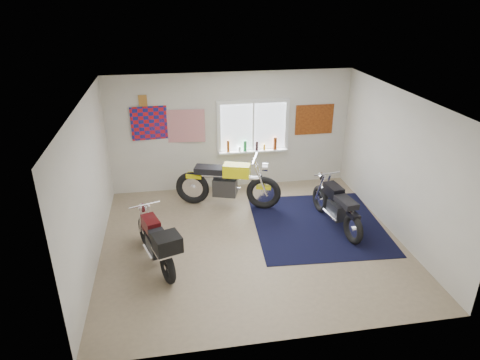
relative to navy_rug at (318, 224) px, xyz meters
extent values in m
plane|color=#9E896B|center=(-1.43, -0.37, -0.01)|extent=(5.50, 5.50, 0.00)
plane|color=white|center=(-1.43, -0.37, 2.69)|extent=(5.50, 5.50, 0.00)
plane|color=silver|center=(-1.43, 2.13, 1.34)|extent=(5.50, 0.00, 5.50)
plane|color=silver|center=(-1.43, -2.87, 1.34)|extent=(5.50, 0.00, 5.50)
plane|color=silver|center=(-4.18, -0.37, 1.34)|extent=(0.00, 5.00, 5.00)
plane|color=silver|center=(1.32, -0.37, 1.34)|extent=(0.00, 5.00, 5.00)
cube|color=black|center=(0.00, 0.00, 0.00)|extent=(2.65, 2.75, 0.01)
cube|color=white|center=(-0.93, 2.11, 1.44)|extent=(1.50, 0.02, 1.10)
cube|color=white|center=(-0.93, 2.10, 2.03)|extent=(1.66, 0.06, 0.08)
cube|color=white|center=(-0.93, 2.10, 0.85)|extent=(1.66, 0.06, 0.08)
cube|color=white|center=(-1.72, 2.10, 1.44)|extent=(0.08, 0.06, 1.10)
cube|color=white|center=(-0.14, 2.10, 1.44)|extent=(0.08, 0.06, 1.10)
cube|color=white|center=(-0.93, 2.10, 1.44)|extent=(0.04, 0.06, 1.10)
cube|color=white|center=(-0.93, 2.04, 0.87)|extent=(1.60, 0.16, 0.04)
cylinder|color=brown|center=(-1.52, 2.03, 1.03)|extent=(0.07, 0.07, 0.28)
cylinder|color=white|center=(-1.25, 2.03, 0.95)|extent=(0.06, 0.06, 0.12)
cylinder|color=black|center=(-0.85, 2.03, 1.00)|extent=(0.06, 0.06, 0.22)
cylinder|color=orange|center=(-0.67, 2.03, 0.96)|extent=(0.05, 0.05, 0.14)
cylinder|color=maroon|center=(-0.42, 2.03, 1.04)|extent=(0.09, 0.09, 0.30)
cylinder|color=#218743|center=(-1.12, 2.03, 1.02)|extent=(0.08, 0.08, 0.25)
plane|color=red|center=(-3.13, 2.11, 1.64)|extent=(1.00, 0.07, 1.00)
plane|color=red|center=(-2.48, 2.09, 1.54)|extent=(0.90, 0.09, 0.90)
cube|color=#AF7432|center=(-3.33, 2.11, 2.14)|extent=(0.18, 0.02, 0.24)
cube|color=#A54C14|center=(0.52, 2.11, 1.54)|extent=(0.90, 0.03, 0.70)
torus|color=black|center=(-0.93, 0.88, 0.36)|extent=(0.75, 0.37, 0.74)
torus|color=black|center=(-2.40, 1.37, 0.36)|extent=(0.75, 0.37, 0.74)
cylinder|color=white|center=(-0.93, 0.88, 0.36)|extent=(0.15, 0.14, 0.12)
cylinder|color=white|center=(-2.40, 1.37, 0.36)|extent=(0.15, 0.14, 0.12)
cylinder|color=white|center=(-1.67, 1.13, 0.68)|extent=(1.36, 0.54, 0.10)
cube|color=#2E2F31|center=(-1.72, 1.14, 0.44)|extent=(0.57, 0.45, 0.38)
cylinder|color=white|center=(-1.66, 1.31, 0.33)|extent=(0.60, 0.27, 0.08)
cube|color=#F4EB0C|center=(-1.48, 1.06, 0.84)|extent=(0.62, 0.45, 0.27)
cube|color=black|center=(-2.03, 1.25, 0.82)|extent=(0.68, 0.49, 0.13)
cube|color=#F4EB0C|center=(-2.35, 1.35, 0.66)|extent=(0.37, 0.27, 0.09)
cube|color=#F4EB0C|center=(-0.93, 0.88, 0.49)|extent=(0.34, 0.25, 0.06)
cylinder|color=white|center=(-1.12, 0.94, 1.13)|extent=(0.26, 0.67, 0.04)
cylinder|color=white|center=(-0.91, 0.87, 0.95)|extent=(0.16, 0.20, 0.18)
torus|color=black|center=(0.23, 0.55, 0.28)|extent=(0.20, 0.59, 0.58)
torus|color=black|center=(0.41, -0.72, 0.28)|extent=(0.20, 0.59, 0.58)
cylinder|color=white|center=(0.23, 0.55, 0.28)|extent=(0.11, 0.11, 0.10)
cylinder|color=white|center=(0.41, -0.72, 0.28)|extent=(0.11, 0.11, 0.10)
cylinder|color=white|center=(0.32, -0.08, 0.56)|extent=(0.25, 1.16, 0.08)
cube|color=#2E2F31|center=(0.33, -0.13, 0.36)|extent=(0.31, 0.45, 0.31)
cylinder|color=white|center=(0.18, -0.15, 0.27)|extent=(0.14, 0.51, 0.06)
cube|color=black|center=(0.30, 0.08, 0.69)|extent=(0.30, 0.49, 0.22)
cube|color=black|center=(0.37, -0.40, 0.67)|extent=(0.33, 0.54, 0.11)
cube|color=black|center=(0.41, -0.67, 0.55)|extent=(0.19, 0.29, 0.07)
cube|color=black|center=(0.23, 0.55, 0.39)|extent=(0.16, 0.27, 0.05)
cylinder|color=white|center=(0.25, 0.39, 0.93)|extent=(0.57, 0.11, 0.03)
cylinder|color=white|center=(0.23, 0.57, 0.78)|extent=(0.16, 0.11, 0.15)
torus|color=black|center=(-3.37, -0.16, 0.28)|extent=(0.29, 0.58, 0.57)
torus|color=black|center=(-2.98, -1.33, 0.28)|extent=(0.29, 0.58, 0.57)
cylinder|color=white|center=(-3.37, -0.16, 0.28)|extent=(0.11, 0.12, 0.10)
cylinder|color=white|center=(-2.98, -1.33, 0.28)|extent=(0.11, 0.12, 0.10)
cylinder|color=white|center=(-3.18, -0.74, 0.54)|extent=(0.43, 1.08, 0.08)
cube|color=#2E2F31|center=(-3.16, -0.78, 0.35)|extent=(0.36, 0.45, 0.30)
cylinder|color=white|center=(-3.30, -0.83, 0.26)|extent=(0.21, 0.48, 0.06)
cube|color=#440A0C|center=(-3.23, -0.59, 0.66)|extent=(0.36, 0.49, 0.21)
cube|color=black|center=(-3.08, -1.04, 0.65)|extent=(0.39, 0.54, 0.11)
cube|color=#440A0C|center=(-3.00, -1.29, 0.52)|extent=(0.22, 0.30, 0.07)
cube|color=#440A0C|center=(-3.37, -0.16, 0.38)|extent=(0.20, 0.27, 0.04)
cylinder|color=white|center=(-3.32, -0.31, 0.89)|extent=(0.53, 0.20, 0.03)
cylinder|color=white|center=(-3.38, -0.14, 0.75)|extent=(0.16, 0.13, 0.14)
cube|color=black|center=(-2.96, -1.41, 0.77)|extent=(0.49, 0.48, 0.26)
camera|label=1|loc=(-2.78, -7.08, 4.35)|focal=32.00mm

